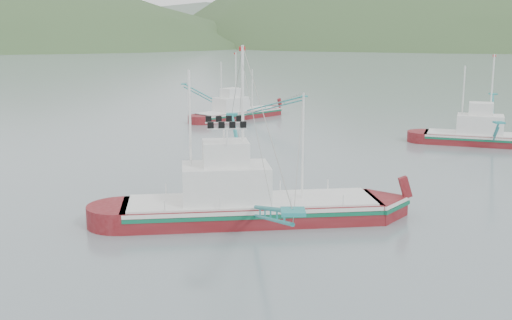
{
  "coord_description": "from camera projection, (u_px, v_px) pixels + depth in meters",
  "views": [
    {
      "loc": [
        -0.36,
        -36.81,
        12.1
      ],
      "look_at": [
        0.0,
        6.0,
        3.2
      ],
      "focal_mm": 45.0,
      "sensor_mm": 36.0,
      "label": 1
    }
  ],
  "objects": [
    {
      "name": "ridge_distant",
      "position": [
        284.0,
        40.0,
        587.01
      ],
      "size": [
        960.0,
        400.0,
        240.0
      ],
      "primitive_type": "ellipsoid",
      "color": "slate",
      "rests_on": "ground"
    },
    {
      "name": "bg_boat_right",
      "position": [
        493.0,
        126.0,
        66.47
      ],
      "size": [
        14.27,
        24.24,
        10.14
      ],
      "rotation": [
        0.0,
        0.0,
        -0.34
      ],
      "color": "maroon",
      "rests_on": "ground"
    },
    {
      "name": "ground",
      "position": [
        257.0,
        232.0,
        38.51
      ],
      "size": [
        1200.0,
        1200.0,
        0.0
      ],
      "primitive_type": "plane",
      "color": "slate",
      "rests_on": "ground"
    },
    {
      "name": "main_boat",
      "position": [
        248.0,
        193.0,
        40.45
      ],
      "size": [
        16.6,
        29.28,
        11.89
      ],
      "rotation": [
        0.0,
        0.0,
        0.11
      ],
      "color": "maroon",
      "rests_on": "ground"
    },
    {
      "name": "bg_boat_far",
      "position": [
        238.0,
        103.0,
        86.09
      ],
      "size": [
        19.38,
        19.76,
        9.52
      ],
      "rotation": [
        0.0,
        0.0,
        0.77
      ],
      "color": "maroon",
      "rests_on": "ground"
    }
  ]
}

